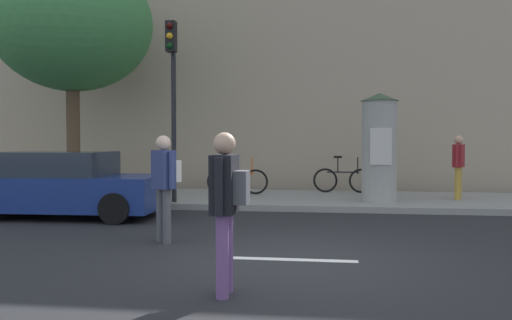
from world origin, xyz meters
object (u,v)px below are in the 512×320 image
Objects in this scene: bicycle_leaning at (237,181)px; poster_column at (379,147)px; pedestrian_with_bag at (165,179)px; bicycle_upright at (343,180)px; traffic_light at (172,82)px; pedestrian_in_red_top at (458,162)px; parked_car_blue at (63,185)px; pedestrian_with_backpack at (226,197)px; street_tree at (72,24)px.

poster_column is at bearing -18.49° from bicycle_leaning.
pedestrian_with_bag is 1.00× the size of bicycle_upright.
traffic_light is 2.66× the size of pedestrian_in_red_top.
parked_car_blue is (-1.99, -1.73, -2.44)m from traffic_light.
pedestrian_in_red_top is (7.21, 1.73, -2.00)m from traffic_light.
pedestrian_in_red_top is 0.39× the size of parked_car_blue.
pedestrian_with_bag is 1.00× the size of bicycle_leaning.
street_tree is at bearing 125.69° from pedestrian_with_backpack.
pedestrian_with_backpack is at bearing -54.31° from street_tree.
street_tree reaches higher than pedestrian_with_backpack.
parked_car_blue is (-3.15, 2.53, -0.36)m from pedestrian_with_bag.
street_tree is 1.58× the size of parked_car_blue.
bicycle_upright is at bearing 15.56° from bicycle_leaning.
street_tree reaches higher than bicycle_leaning.
bicycle_upright is (3.11, 7.37, -0.52)m from pedestrian_with_bag.
pedestrian_in_red_top is (6.06, 6.00, 0.08)m from pedestrian_with_bag.
poster_column reaches higher than bicycle_leaning.
pedestrian_with_bag is 6.54m from bicycle_leaning.
traffic_light is 1.63× the size of poster_column.
traffic_light is 2.52× the size of bicycle_leaning.
street_tree is at bearing -168.88° from bicycle_leaning.
street_tree is 11.20m from pedestrian_in_red_top.
poster_column is 0.64× the size of parked_car_blue.
street_tree is 6.40m from bicycle_leaning.
pedestrian_with_backpack is 9.45m from bicycle_leaning.
pedestrian_with_bag is 8.53m from pedestrian_in_red_top.
pedestrian_with_backpack is at bearing -98.57° from bicycle_upright.
pedestrian_with_backpack is at bearing -117.00° from pedestrian_in_red_top.
pedestrian_in_red_top is 0.95× the size of bicycle_leaning.
pedestrian_with_backpack is 10.28m from bicycle_upright.
parked_car_blue is (-4.73, 5.32, -0.38)m from pedestrian_with_backpack.
pedestrian_in_red_top is (2.11, 0.77, -0.40)m from poster_column.
street_tree reaches higher than bicycle_upright.
traffic_light is at bearing -22.38° from street_tree.
parked_car_blue is at bearing -66.98° from street_tree.
parked_car_blue is (-9.21, -3.46, -0.44)m from pedestrian_in_red_top.
poster_column is 7.64m from parked_car_blue.
parked_car_blue is at bearing 131.64° from pedestrian_with_backpack.
traffic_light is 7.84m from pedestrian_with_backpack.
parked_car_blue is at bearing -142.34° from bicycle_upright.
poster_column is (5.11, 0.96, -1.60)m from traffic_light.
parked_car_blue reaches higher than bicycle_leaning.
pedestrian_in_red_top is at bearing 63.00° from pedestrian_with_backpack.
poster_column is at bearing -159.91° from pedestrian_in_red_top.
poster_column reaches higher than pedestrian_in_red_top.
traffic_light is 2.51× the size of pedestrian_with_bag.
bicycle_leaning is at bearing 99.17° from pedestrian_with_backpack.
pedestrian_with_bag is 8.01m from bicycle_upright.
pedestrian_in_red_top reaches higher than bicycle_leaning.
street_tree reaches higher than parked_car_blue.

